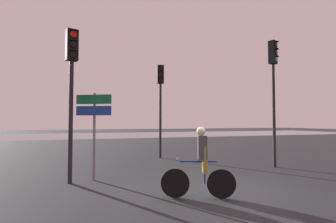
% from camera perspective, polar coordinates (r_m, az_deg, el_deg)
% --- Properties ---
extents(ground_plane, '(120.00, 120.00, 0.00)m').
position_cam_1_polar(ground_plane, '(6.99, 10.32, -16.60)').
color(ground_plane, black).
extents(water_strip, '(80.00, 16.00, 0.01)m').
position_cam_1_polar(water_strip, '(36.08, -14.22, -5.02)').
color(water_strip, slate).
rests_on(water_strip, ground).
extents(traffic_light_near_right, '(0.39, 0.41, 4.90)m').
position_cam_1_polar(traffic_light_near_right, '(11.04, 21.96, 6.44)').
color(traffic_light_near_right, black).
rests_on(traffic_light_near_right, ground).
extents(traffic_light_center, '(0.35, 0.37, 4.52)m').
position_cam_1_polar(traffic_light_center, '(12.82, -1.68, 3.98)').
color(traffic_light_center, black).
rests_on(traffic_light_center, ground).
extents(traffic_light_near_left, '(0.37, 0.39, 4.40)m').
position_cam_1_polar(traffic_light_near_left, '(8.06, -20.27, 7.32)').
color(traffic_light_near_left, black).
rests_on(traffic_light_near_left, ground).
extents(direction_sign_post, '(0.98, 0.55, 2.60)m').
position_cam_1_polar(direction_sign_post, '(8.14, -15.83, -1.77)').
color(direction_sign_post, slate).
rests_on(direction_sign_post, ground).
extents(cyclist, '(1.59, 0.75, 1.62)m').
position_cam_1_polar(cyclist, '(6.13, 7.17, -10.83)').
color(cyclist, black).
rests_on(cyclist, ground).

